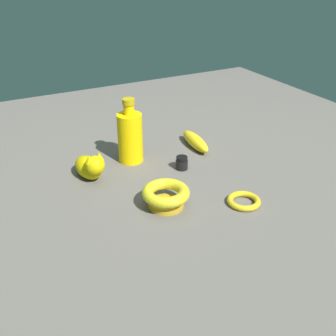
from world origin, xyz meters
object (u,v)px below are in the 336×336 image
Objects in this scene: banana at (195,141)px; bowl at (166,195)px; cat_figurine at (90,166)px; nail_polish_jar at (182,163)px; bangle at (244,201)px; bottle_tall at (130,136)px.

bowl is at bearing -37.84° from banana.
nail_polish_jar is at bearing 164.69° from cat_figurine.
bowl reaches higher than bangle.
nail_polish_jar is (0.05, -0.25, 0.01)m from bangle.
banana reaches higher than bangle.
bottle_tall is at bearing -87.47° from banana.
bangle is 0.38m from banana.
cat_figurine is at bearing -78.81° from banana.
nail_polish_jar is (-0.27, 0.07, -0.02)m from cat_figurine.
bowl is 0.22m from nail_polish_jar.
bottle_tall is 0.25m from banana.
bottle_tall reaches higher than cat_figurine.
cat_figurine reaches higher than banana.
nail_polish_jar is at bearing -78.83° from bangle.
cat_figurine is at bearing -15.31° from nail_polish_jar.
banana is at bearing -173.75° from cat_figurine.
bowl reaches higher than nail_polish_jar.
bangle is at bearing -5.70° from banana.
banana is (-0.12, -0.12, 0.00)m from nail_polish_jar.
bottle_tall is 1.33× the size of cat_figurine.
nail_polish_jar is 0.17m from banana.
bangle is at bearing 155.43° from bowl.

